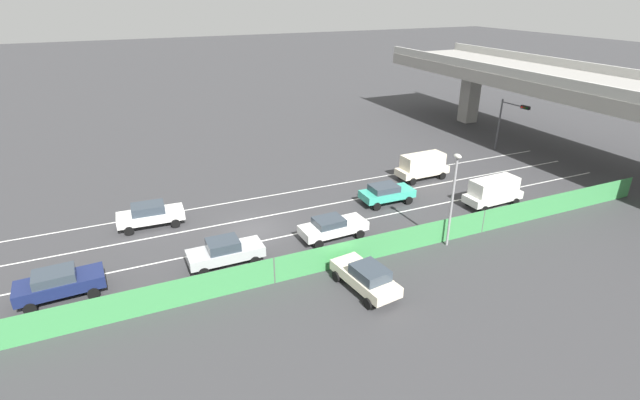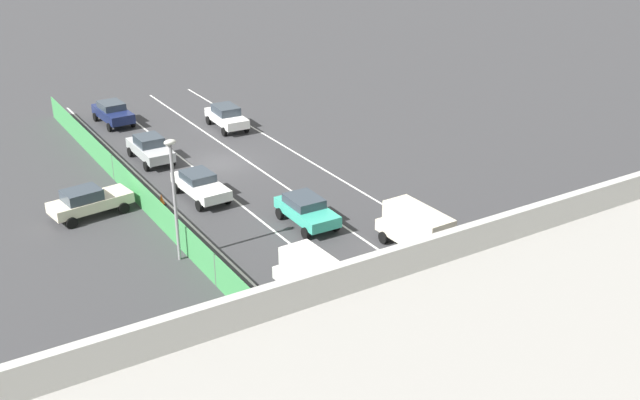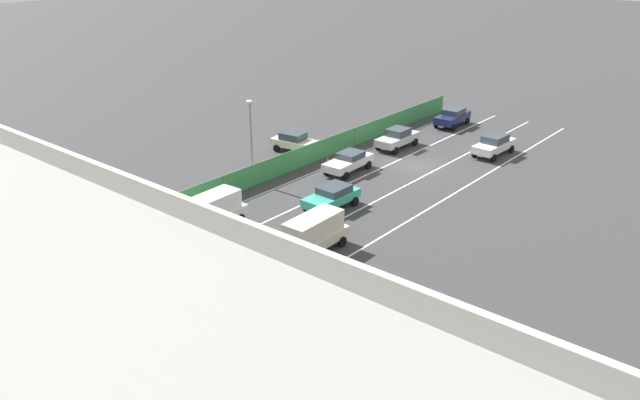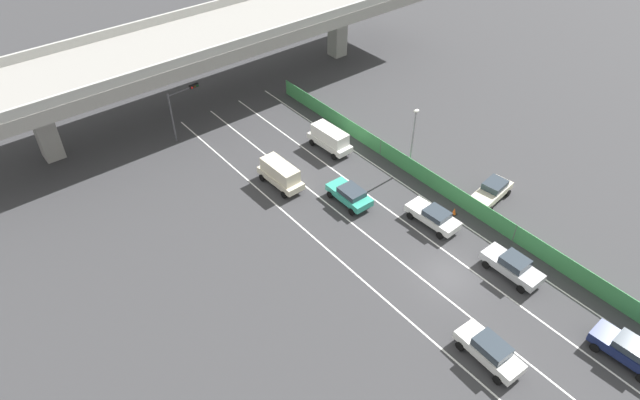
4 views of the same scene
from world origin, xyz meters
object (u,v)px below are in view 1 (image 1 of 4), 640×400
parked_sedan_cream (366,277)px  street_lamp (453,191)px  car_hatchback_white (150,214)px  traffic_light (510,116)px  car_sedan_white (332,227)px  car_sedan_navy (59,283)px  traffic_cone (344,251)px  car_taxi_teal (386,193)px  car_van_white (494,191)px  car_van_cream (423,165)px  car_sedan_silver (225,251)px

parked_sedan_cream → street_lamp: street_lamp is taller
car_hatchback_white → traffic_light: size_ratio=0.87×
parked_sedan_cream → traffic_light: traffic_light is taller
car_sedan_white → street_lamp: bearing=58.6°
car_hatchback_white → car_sedan_navy: size_ratio=1.01×
car_hatchback_white → street_lamp: (10.87, 17.54, 2.96)m
car_sedan_navy → traffic_cone: (2.31, 16.19, -0.63)m
car_hatchback_white → traffic_cone: bearing=49.3°
car_taxi_teal → parked_sedan_cream: size_ratio=0.91×
car_sedan_white → car_taxi_teal: bearing=118.7°
street_lamp → car_van_white: bearing=117.0°
traffic_light → car_van_white: bearing=-47.4°
car_van_cream → parked_sedan_cream: car_van_cream is taller
car_sedan_white → car_hatchback_white: (-6.90, -11.03, 0.08)m
car_van_cream → traffic_cone: bearing=-53.9°
car_hatchback_white → car_van_white: car_van_white is taller
car_van_cream → car_sedan_navy: (6.68, -28.51, -0.35)m
car_sedan_navy → street_lamp: size_ratio=0.72×
car_hatchback_white → traffic_light: traffic_light is taller
parked_sedan_cream → car_van_cream: bearing=135.0°
parked_sedan_cream → car_sedan_navy: bearing=-112.0°
car_taxi_teal → parked_sedan_cream: 12.22m
car_van_white → street_lamp: (3.64, -7.15, 2.64)m
parked_sedan_cream → car_hatchback_white: bearing=-142.7°
car_van_white → traffic_cone: (2.00, -13.96, -0.96)m
car_sedan_white → car_taxi_teal: (-3.48, 6.37, 0.02)m
car_sedan_navy → traffic_cone: bearing=81.9°
traffic_cone → car_hatchback_white: bearing=-130.7°
car_van_white → traffic_light: (-9.78, 10.64, 2.52)m
car_taxi_teal → car_sedan_navy: 23.13m
car_hatchback_white → parked_sedan_cream: car_hatchback_white is taller
car_sedan_navy → street_lamp: bearing=80.2°
street_lamp → car_sedan_navy: bearing=-99.8°
car_sedan_silver → car_van_white: bearing=90.1°
car_hatchback_white → parked_sedan_cream: 16.62m
car_van_cream → traffic_light: size_ratio=0.90×
car_hatchback_white → car_sedan_silver: same height
car_van_white → car_taxi_teal: car_van_white is taller
parked_sedan_cream → traffic_light: 29.89m
car_van_white → street_lamp: 8.44m
car_sedan_white → car_sedan_navy: size_ratio=1.03×
car_sedan_silver → traffic_cone: car_sedan_silver is taller
car_sedan_white → traffic_cone: 2.41m
car_sedan_silver → car_sedan_navy: (-0.35, -9.06, 0.01)m
traffic_light → street_lamp: 22.28m
car_van_white → parked_sedan_cream: size_ratio=1.02×
car_van_white → car_taxi_teal: (-3.81, -7.29, -0.38)m
car_sedan_navy → street_lamp: (3.95, 23.00, 2.97)m
car_sedan_white → car_van_cream: (-6.67, 12.02, 0.42)m
car_van_cream → street_lamp: 12.26m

